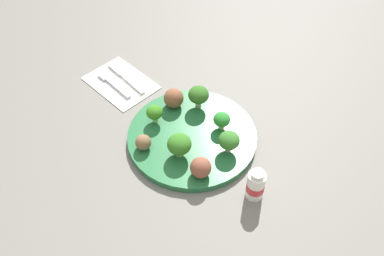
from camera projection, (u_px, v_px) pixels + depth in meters
The scene contains 14 objects.
ground_plane at pixel (192, 139), 0.90m from camera, with size 4.00×4.00×0.00m, color slate.
plate at pixel (192, 137), 0.89m from camera, with size 0.28×0.28×0.02m, color #236638.
broccoli_floret_center at pixel (199, 95), 0.92m from camera, with size 0.05×0.05×0.06m.
broccoli_floret_front_right at pixel (229, 141), 0.83m from camera, with size 0.04×0.04×0.05m.
broccoli_floret_near_rim at pixel (179, 145), 0.83m from camera, with size 0.05×0.05×0.05m.
broccoli_floret_back_right at pixel (155, 113), 0.89m from camera, with size 0.04×0.04×0.04m.
broccoli_floret_mid_right at pixel (222, 120), 0.88m from camera, with size 0.04×0.04×0.04m.
meatball_center at pixel (143, 142), 0.85m from camera, with size 0.03×0.03×0.03m, color brown.
meatball_front_right at pixel (174, 98), 0.93m from camera, with size 0.05×0.05×0.05m, color brown.
meatball_mid_right at pixel (201, 168), 0.80m from camera, with size 0.04×0.04×0.04m, color brown.
napkin at pixel (121, 83), 1.02m from camera, with size 0.17×0.12×0.01m, color white.
fork at pixel (113, 83), 1.01m from camera, with size 0.12×0.02×0.01m.
knife at pixel (125, 76), 1.03m from camera, with size 0.15×0.02×0.01m.
yogurt_bottle at pixel (257, 185), 0.78m from camera, with size 0.04×0.04×0.07m.
Camera 1 is at (-0.44, 0.37, 0.69)m, focal length 38.41 mm.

